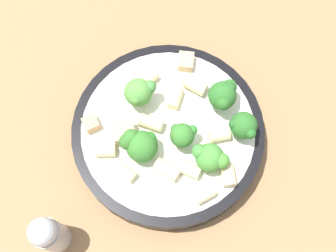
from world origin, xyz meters
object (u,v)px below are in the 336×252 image
at_px(rigatoni_0, 195,85).
at_px(rigatoni_5, 189,169).
at_px(rigatoni_1, 175,98).
at_px(broccoli_floret_5, 224,95).
at_px(rigatoni_9, 151,123).
at_px(pepper_shaker, 46,231).
at_px(broccoli_floret_0, 139,92).
at_px(broccoli_floret_1, 139,143).
at_px(rigatoni_4, 205,195).
at_px(pasta_bowl, 168,133).
at_px(rigatoni_8, 229,175).
at_px(rigatoni_3, 126,173).
at_px(rigatoni_10, 219,135).
at_px(chicken_chunk_1, 91,124).
at_px(broccoli_floret_4, 210,157).
at_px(rigatoni_7, 146,80).
at_px(broccoli_floret_3, 243,126).
at_px(chicken_chunk_2, 186,62).
at_px(broccoli_floret_2, 183,134).
at_px(rigatoni_2, 105,151).
at_px(chicken_chunk_0, 124,133).
at_px(rigatoni_6, 167,170).

bearing_deg(rigatoni_0, rigatoni_5, 41.00).
bearing_deg(rigatoni_1, broccoli_floret_5, 131.71).
distance_m(broccoli_floret_5, rigatoni_9, 0.09).
bearing_deg(pepper_shaker, broccoli_floret_0, -165.92).
relative_size(broccoli_floret_1, rigatoni_4, 1.68).
relative_size(pasta_bowl, rigatoni_8, 9.49).
bearing_deg(broccoli_floret_0, rigatoni_0, 150.31).
bearing_deg(rigatoni_8, rigatoni_3, -45.45).
distance_m(rigatoni_10, chicken_chunk_1, 0.15).
relative_size(broccoli_floret_4, rigatoni_5, 1.69).
distance_m(rigatoni_0, rigatoni_10, 0.07).
height_order(rigatoni_10, chicken_chunk_1, rigatoni_10).
xyz_separation_m(rigatoni_5, chicken_chunk_1, (0.04, -0.12, -0.00)).
relative_size(broccoli_floret_4, chicken_chunk_1, 2.41).
height_order(broccoli_floret_5, rigatoni_7, broccoli_floret_5).
height_order(broccoli_floret_3, pepper_shaker, pepper_shaker).
bearing_deg(rigatoni_7, rigatoni_3, 35.91).
bearing_deg(broccoli_floret_5, chicken_chunk_2, -96.13).
xyz_separation_m(broccoli_floret_2, rigatoni_2, (0.08, -0.05, -0.02)).
bearing_deg(broccoli_floret_3, rigatoni_7, -74.04).
distance_m(rigatoni_7, pepper_shaker, 0.21).
bearing_deg(pepper_shaker, chicken_chunk_0, -169.52).
distance_m(broccoli_floret_4, pepper_shaker, 0.20).
bearing_deg(rigatoni_6, broccoli_floret_0, -114.11).
relative_size(rigatoni_2, rigatoni_8, 0.96).
height_order(rigatoni_1, rigatoni_2, same).
distance_m(broccoli_floret_2, rigatoni_6, 0.05).
distance_m(broccoli_floret_1, broccoli_floret_2, 0.05).
bearing_deg(rigatoni_7, pasta_bowl, 69.59).
relative_size(rigatoni_4, pepper_shaker, 0.28).
height_order(pasta_bowl, rigatoni_3, rigatoni_3).
relative_size(broccoli_floret_3, rigatoni_8, 1.56).
distance_m(rigatoni_6, rigatoni_10, 0.08).
bearing_deg(broccoli_floret_3, broccoli_floret_1, -34.25).
relative_size(broccoli_floret_4, rigatoni_10, 1.78).
bearing_deg(rigatoni_1, rigatoni_9, 3.87).
height_order(broccoli_floret_0, rigatoni_5, broccoli_floret_0).
xyz_separation_m(broccoli_floret_4, broccoli_floret_5, (-0.07, -0.04, 0.01)).
bearing_deg(rigatoni_3, broccoli_floret_5, 174.35).
bearing_deg(rigatoni_2, pepper_shaker, 13.19).
bearing_deg(pepper_shaker, chicken_chunk_1, -151.92).
height_order(rigatoni_10, chicken_chunk_0, chicken_chunk_0).
bearing_deg(rigatoni_2, rigatoni_6, 118.35).
relative_size(pasta_bowl, pepper_shaker, 2.78).
height_order(broccoli_floret_1, chicken_chunk_0, broccoli_floret_1).
relative_size(broccoli_floret_5, chicken_chunk_2, 1.86).
distance_m(broccoli_floret_5, chicken_chunk_1, 0.16).
relative_size(broccoli_floret_1, rigatoni_7, 1.32).
height_order(broccoli_floret_0, broccoli_floret_3, broccoli_floret_0).
relative_size(broccoli_floret_1, pepper_shaker, 0.47).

